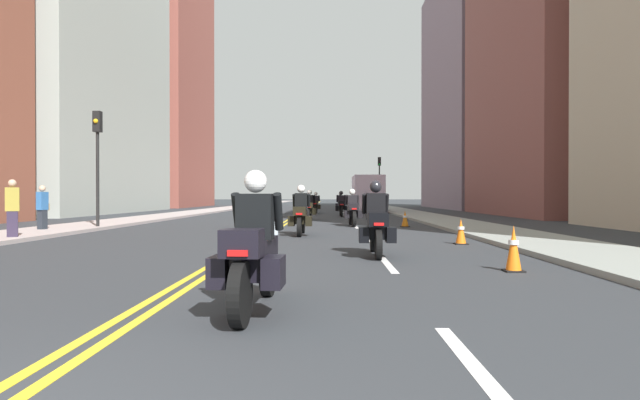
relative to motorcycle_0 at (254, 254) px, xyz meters
The scene contains 26 objects.
ground_plane 44.14m from the motorcycle_0, 91.64° to the left, with size 264.00×264.00×0.00m, color #2C3034.
sidewalk_left 45.04m from the motorcycle_0, 101.60° to the left, with size 2.76×144.00×0.12m, color #A79B9A.
sidewalk_right 44.60m from the motorcycle_0, 81.58° to the left, with size 2.76×144.00×0.12m, color gray.
centreline_yellow_inner 44.14m from the motorcycle_0, 91.79° to the left, with size 0.12×132.00×0.01m, color yellow.
centreline_yellow_outer 44.14m from the motorcycle_0, 91.48° to the left, with size 0.12×132.00×0.01m, color yellow.
lane_dashes_white 25.20m from the motorcycle_0, 85.57° to the left, with size 0.14×56.40×0.01m.
building_left_1 40.81m from the motorcycle_0, 117.42° to the left, with size 6.26×20.44×31.19m.
building_right_1 35.27m from the motorcycle_0, 62.94° to the left, with size 6.16×15.80×27.35m.
building_left_2 59.23m from the motorcycle_0, 107.60° to the left, with size 6.25×16.49×27.18m.
building_right_2 51.61m from the motorcycle_0, 71.31° to the left, with size 8.62×19.25×23.82m.
motorcycle_0 is the anchor object (origin of this frame).
motorcycle_1 5.75m from the motorcycle_0, 71.29° to the left, with size 0.77×2.19×1.63m.
motorcycle_2 11.32m from the motorcycle_0, 90.47° to the left, with size 0.77×2.24×1.65m.
motorcycle_3 16.70m from the motorcycle_0, 83.73° to the left, with size 0.78×2.15×1.59m.
motorcycle_4 21.68m from the motorcycle_0, 90.55° to the left, with size 0.77×2.14×1.61m.
motorcycle_5 27.10m from the motorcycle_0, 86.67° to the left, with size 0.77×2.22×1.60m.
motorcycle_6 32.33m from the motorcycle_0, 90.28° to the left, with size 0.78×2.13×1.57m.
motorcycle_7 37.91m from the motorcycle_0, 87.39° to the left, with size 0.78×2.09×1.59m.
traffic_cone_0 9.32m from the motorcycle_0, 62.15° to the left, with size 0.34×0.34×0.69m.
traffic_cone_1 16.51m from the motorcycle_0, 76.04° to the left, with size 0.37×0.37×0.68m.
traffic_cone_2 5.12m from the motorcycle_0, 38.66° to the left, with size 0.32×0.32×0.79m.
traffic_light_near 16.52m from the motorcycle_0, 119.64° to the left, with size 0.28×0.38×4.54m.
traffic_light_far 44.26m from the motorcycle_0, 82.78° to the left, with size 0.28×0.38×4.93m.
pedestrian_0 12.22m from the motorcycle_0, 132.39° to the left, with size 0.42×0.37×1.77m.
pedestrian_1 15.50m from the motorcycle_0, 126.65° to the left, with size 0.28×0.50×1.66m.
parked_truck 34.99m from the motorcycle_0, 83.84° to the left, with size 2.20×6.50×2.80m.
Camera 1 is at (2.11, -1.95, 1.30)m, focal length 29.51 mm.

